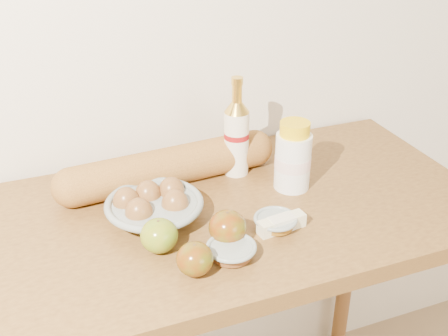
# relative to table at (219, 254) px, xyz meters

# --- Properties ---
(table) EXTENTS (1.20, 0.60, 0.90)m
(table) POSITION_rel_table_xyz_m (0.00, 0.00, 0.00)
(table) COLOR olive
(table) RESTS_ON ground
(bourbon_bottle) EXTENTS (0.08, 0.08, 0.25)m
(bourbon_bottle) POSITION_rel_table_xyz_m (0.10, 0.14, 0.22)
(bourbon_bottle) COLOR white
(bourbon_bottle) RESTS_ON table
(cream_bottle) EXTENTS (0.11, 0.11, 0.17)m
(cream_bottle) POSITION_rel_table_xyz_m (0.19, 0.03, 0.20)
(cream_bottle) COLOR white
(cream_bottle) RESTS_ON table
(egg_bowl) EXTENTS (0.22, 0.22, 0.07)m
(egg_bowl) POSITION_rel_table_xyz_m (-0.14, 0.02, 0.15)
(egg_bowl) COLOR gray
(egg_bowl) RESTS_ON table
(baguette) EXTENTS (0.55, 0.13, 0.09)m
(baguette) POSITION_rel_table_xyz_m (-0.07, 0.15, 0.17)
(baguette) COLOR #B57C37
(baguette) RESTS_ON table
(apple_yellowgreen) EXTENTS (0.09, 0.09, 0.07)m
(apple_yellowgreen) POSITION_rel_table_xyz_m (-0.16, -0.09, 0.16)
(apple_yellowgreen) COLOR olive
(apple_yellowgreen) RESTS_ON table
(apple_redgreen_front) EXTENTS (0.07, 0.07, 0.06)m
(apple_redgreen_front) POSITION_rel_table_xyz_m (-0.12, -0.19, 0.16)
(apple_redgreen_front) COLOR #921408
(apple_redgreen_front) RESTS_ON table
(apple_redgreen_right) EXTENTS (0.10, 0.10, 0.07)m
(apple_redgreen_right) POSITION_rel_table_xyz_m (-0.03, -0.12, 0.16)
(apple_redgreen_right) COLOR #970F08
(apple_redgreen_right) RESTS_ON table
(sugar_bowl) EXTENTS (0.12, 0.12, 0.03)m
(sugar_bowl) POSITION_rel_table_xyz_m (-0.04, -0.17, 0.14)
(sugar_bowl) COLOR gray
(sugar_bowl) RESTS_ON table
(syrup_bowl) EXTENTS (0.12, 0.12, 0.03)m
(syrup_bowl) POSITION_rel_table_xyz_m (0.09, -0.11, 0.14)
(syrup_bowl) COLOR #8D9A95
(syrup_bowl) RESTS_ON table
(butter_stick) EXTENTS (0.11, 0.04, 0.03)m
(butter_stick) POSITION_rel_table_xyz_m (0.09, -0.12, 0.14)
(butter_stick) COLOR beige
(butter_stick) RESTS_ON table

